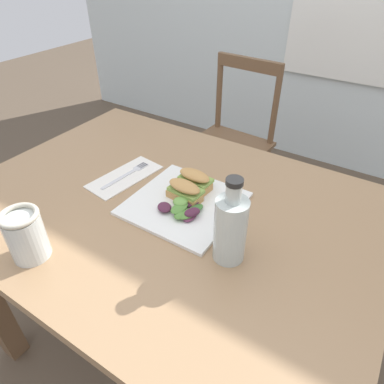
% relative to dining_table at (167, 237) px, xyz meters
% --- Properties ---
extents(ground_plane, '(8.55, 8.55, 0.00)m').
position_rel_dining_table_xyz_m(ground_plane, '(-0.03, -0.13, -0.61)').
color(ground_plane, brown).
extents(dining_table, '(1.19, 0.87, 0.74)m').
position_rel_dining_table_xyz_m(dining_table, '(0.00, 0.00, 0.00)').
color(dining_table, '#997551').
rests_on(dining_table, ground).
extents(chair_wooden_far, '(0.42, 0.42, 0.87)m').
position_rel_dining_table_xyz_m(chair_wooden_far, '(-0.25, 0.91, -0.16)').
color(chair_wooden_far, brown).
rests_on(chair_wooden_far, ground).
extents(plate_lunch, '(0.29, 0.29, 0.01)m').
position_rel_dining_table_xyz_m(plate_lunch, '(0.05, 0.02, 0.14)').
color(plate_lunch, white).
rests_on(plate_lunch, dining_table).
extents(sandwich_half_front, '(0.10, 0.07, 0.06)m').
position_rel_dining_table_xyz_m(sandwich_half_front, '(0.04, 0.04, 0.17)').
color(sandwich_half_front, tan).
rests_on(sandwich_half_front, plate_lunch).
extents(sandwich_half_back, '(0.10, 0.07, 0.06)m').
position_rel_dining_table_xyz_m(sandwich_half_back, '(0.04, 0.10, 0.17)').
color(sandwich_half_back, tan).
rests_on(sandwich_half_back, plate_lunch).
extents(salad_mixed_greens, '(0.13, 0.11, 0.03)m').
position_rel_dining_table_xyz_m(salad_mixed_greens, '(0.08, -0.02, 0.15)').
color(salad_mixed_greens, '#602D47').
rests_on(salad_mixed_greens, plate_lunch).
extents(napkin_folded, '(0.14, 0.25, 0.00)m').
position_rel_dining_table_xyz_m(napkin_folded, '(-0.19, 0.04, 0.13)').
color(napkin_folded, silver).
rests_on(napkin_folded, dining_table).
extents(fork_on_napkin, '(0.04, 0.19, 0.00)m').
position_rel_dining_table_xyz_m(fork_on_napkin, '(-0.18, 0.06, 0.14)').
color(fork_on_napkin, silver).
rests_on(fork_on_napkin, napkin_folded).
extents(bottle_cold_brew, '(0.07, 0.07, 0.22)m').
position_rel_dining_table_xyz_m(bottle_cold_brew, '(0.24, -0.08, 0.21)').
color(bottle_cold_brew, '#472819').
rests_on(bottle_cold_brew, dining_table).
extents(mason_jar_iced_tea, '(0.09, 0.09, 0.13)m').
position_rel_dining_table_xyz_m(mason_jar_iced_tea, '(-0.15, -0.33, 0.19)').
color(mason_jar_iced_tea, gold).
rests_on(mason_jar_iced_tea, dining_table).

